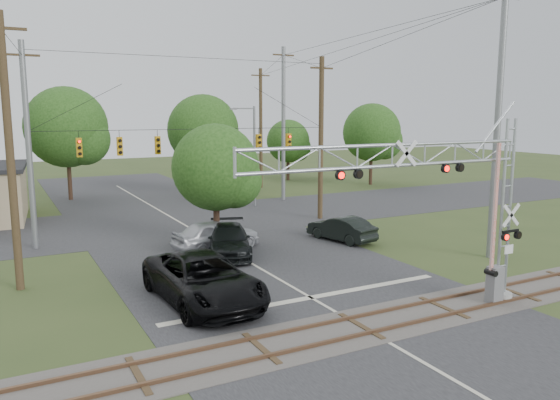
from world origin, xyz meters
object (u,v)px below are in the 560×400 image
traffic_signal_span (206,143)px  streetlight (253,151)px  sedan_silver (216,235)px  pickup_black (203,279)px  car_dark (229,240)px  crossing_gantry (441,194)px

traffic_signal_span → streetlight: 9.70m
traffic_signal_span → sedan_silver: traffic_signal_span is taller
pickup_black → car_dark: 7.54m
pickup_black → streetlight: (11.53, 19.95, 3.57)m
pickup_black → sedan_silver: 8.74m
crossing_gantry → traffic_signal_span: traffic_signal_span is taller
pickup_black → car_dark: pickup_black is taller
crossing_gantry → streetlight: size_ratio=1.52×
car_dark → crossing_gantry: bearing=-53.3°
crossing_gantry → sedan_silver: bearing=105.5°
sedan_silver → pickup_black: bearing=148.3°
traffic_signal_span → car_dark: (-1.18, -6.38, -4.93)m
traffic_signal_span → sedan_silver: bearing=-105.4°
car_dark → sedan_silver: sedan_silver is taller
crossing_gantry → traffic_signal_span: bearing=97.4°
crossing_gantry → pickup_black: crossing_gantry is taller
pickup_black → streetlight: streetlight is taller
streetlight → sedan_silver: bearing=-123.3°
car_dark → pickup_black: bearing=-100.2°
crossing_gantry → sedan_silver: crossing_gantry is taller
crossing_gantry → streetlight: streetlight is taller
streetlight → crossing_gantry: bearing=-99.3°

